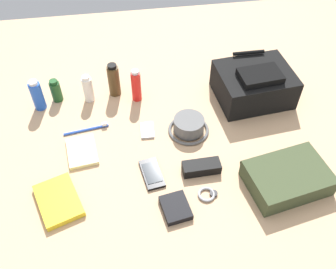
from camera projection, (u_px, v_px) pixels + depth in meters
The scene contains 17 objects.
ground_plane at pixel (168, 143), 1.53m from camera, with size 2.64×2.02×0.02m, color tan.
backpack at pixel (254, 84), 1.65m from camera, with size 0.33×0.28×0.17m.
toiletry_pouch at pixel (287, 177), 1.36m from camera, with size 0.31×0.29×0.08m.
bucket_hat at pixel (189, 126), 1.54m from camera, with size 0.17×0.17×0.07m.
deodorant_spray at pixel (37, 95), 1.60m from camera, with size 0.05×0.05×0.14m.
shampoo_bottle at pixel (56, 91), 1.65m from camera, with size 0.04×0.04×0.11m.
toothpaste_tube at pixel (88, 89), 1.64m from camera, with size 0.04×0.04×0.13m.
cologne_bottle at pixel (114, 80), 1.66m from camera, with size 0.05×0.05×0.16m.
sunscreen_spray at pixel (136, 86), 1.64m from camera, with size 0.04×0.04×0.16m.
paperback_novel at pixel (59, 201), 1.33m from camera, with size 0.19×0.22×0.02m.
cell_phone at pixel (152, 174), 1.41m from camera, with size 0.09×0.14×0.01m.
media_player at pixel (147, 130), 1.56m from camera, with size 0.06×0.09×0.01m.
wristwatch at pixel (207, 194), 1.35m from camera, with size 0.07×0.06×0.01m.
toothbrush at pixel (89, 129), 1.56m from camera, with size 0.18×0.04×0.02m.
wallet at pixel (176, 208), 1.31m from camera, with size 0.09×0.11×0.02m, color black.
notepad at pixel (82, 151), 1.48m from camera, with size 0.11×0.15×0.02m, color beige.
sunglasses_case at pixel (201, 167), 1.41m from camera, with size 0.14×0.06×0.04m, color black.
Camera 1 is at (-0.15, -0.99, 1.15)m, focal length 40.97 mm.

